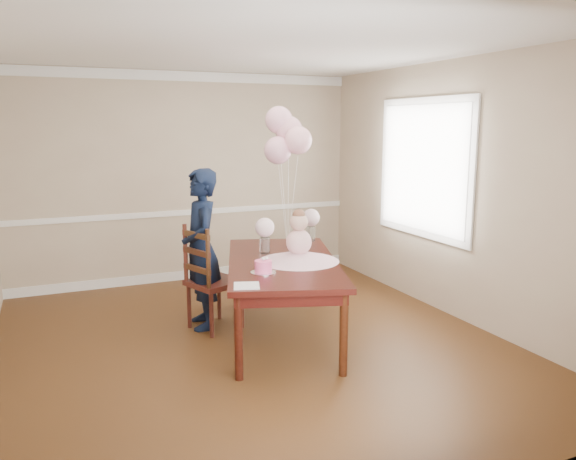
{
  "coord_description": "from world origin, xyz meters",
  "views": [
    {
      "loc": [
        -1.69,
        -4.69,
        2.03
      ],
      "look_at": [
        0.38,
        0.09,
        1.05
      ],
      "focal_mm": 35.0,
      "sensor_mm": 36.0,
      "label": 1
    }
  ],
  "objects_px": {
    "dining_table_top": "(282,263)",
    "dining_chair_seat": "(215,283)",
    "woman": "(201,249)",
    "birthday_cake": "(263,266)"
  },
  "relations": [
    {
      "from": "dining_table_top",
      "to": "dining_chair_seat",
      "type": "height_order",
      "value": "dining_table_top"
    },
    {
      "from": "woman",
      "to": "birthday_cake",
      "type": "bearing_deg",
      "value": 23.37
    },
    {
      "from": "dining_chair_seat",
      "to": "woman",
      "type": "xyz_separation_m",
      "value": [
        -0.1,
        0.1,
        0.33
      ]
    },
    {
      "from": "birthday_cake",
      "to": "woman",
      "type": "xyz_separation_m",
      "value": [
        -0.3,
        0.94,
        -0.01
      ]
    },
    {
      "from": "dining_table_top",
      "to": "dining_chair_seat",
      "type": "xyz_separation_m",
      "value": [
        -0.54,
        0.47,
        -0.26
      ]
    },
    {
      "from": "dining_table_top",
      "to": "birthday_cake",
      "type": "relative_size",
      "value": 13.33
    },
    {
      "from": "woman",
      "to": "dining_chair_seat",
      "type": "bearing_deg",
      "value": 50.55
    },
    {
      "from": "birthday_cake",
      "to": "dining_chair_seat",
      "type": "xyz_separation_m",
      "value": [
        -0.2,
        0.84,
        -0.35
      ]
    },
    {
      "from": "dining_chair_seat",
      "to": "woman",
      "type": "bearing_deg",
      "value": 114.43
    },
    {
      "from": "dining_table_top",
      "to": "woman",
      "type": "distance_m",
      "value": 0.86
    }
  ]
}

